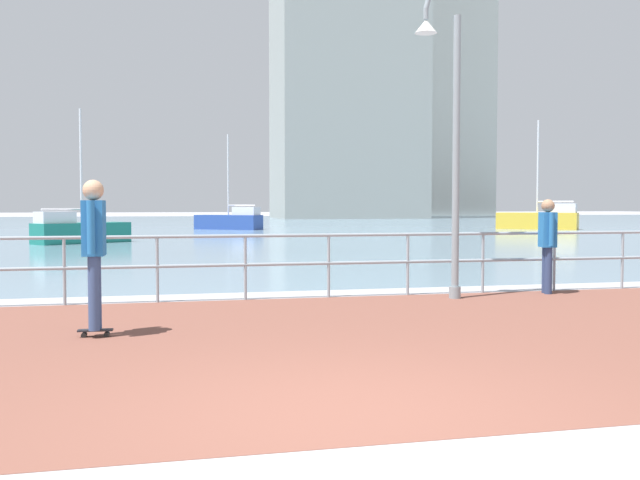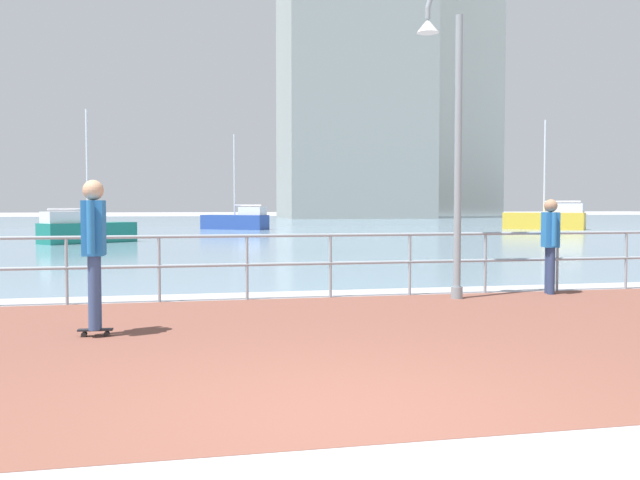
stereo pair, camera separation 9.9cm
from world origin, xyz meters
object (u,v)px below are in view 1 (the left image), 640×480
(skateboarder, at_px, (94,242))
(lamppost, at_px, (447,123))
(sailboat_ivory, at_px, (231,220))
(bystander, at_px, (548,238))
(sailboat_gray, at_px, (79,230))
(sailboat_yellow, at_px, (540,219))

(skateboarder, bearing_deg, lamppost, 22.98)
(sailboat_ivory, bearing_deg, bystander, -86.59)
(sailboat_gray, xyz_separation_m, sailboat_yellow, (27.05, 11.03, 0.14))
(skateboarder, bearing_deg, sailboat_gray, 96.14)
(skateboarder, height_order, sailboat_gray, sailboat_gray)
(skateboarder, bearing_deg, sailboat_ivory, 81.71)
(lamppost, height_order, sailboat_gray, sailboat_gray)
(bystander, relative_size, sailboat_yellow, 0.24)
(lamppost, height_order, skateboarder, lamppost)
(sailboat_ivory, bearing_deg, sailboat_yellow, -11.48)
(sailboat_ivory, distance_m, sailboat_yellow, 19.78)
(sailboat_yellow, bearing_deg, skateboarder, -127.10)
(skateboarder, distance_m, sailboat_gray, 21.79)
(lamppost, distance_m, sailboat_ivory, 34.43)
(sailboat_ivory, xyz_separation_m, sailboat_yellow, (19.38, -3.94, 0.09))
(skateboarder, xyz_separation_m, bystander, (7.37, 2.53, -0.15))
(sailboat_gray, relative_size, sailboat_yellow, 0.78)
(lamppost, bearing_deg, bystander, 7.10)
(bystander, xyz_separation_m, sailboat_ivory, (-2.03, 34.10, -0.40))
(skateboarder, relative_size, bystander, 1.12)
(lamppost, xyz_separation_m, skateboarder, (-5.37, -2.28, -1.78))
(bystander, bearing_deg, sailboat_gray, 116.89)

